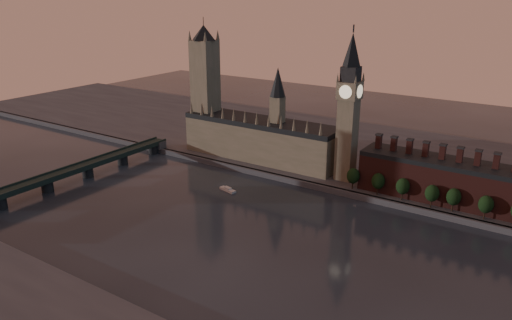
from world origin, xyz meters
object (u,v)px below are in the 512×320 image
Objects in this scene: victoria_tower at (205,83)px; big_ben at (349,106)px; river_boat at (228,189)px; westminster_bridge at (64,175)px.

big_ben is (130.00, -5.00, -2.26)m from victoria_tower.
big_ben is 101.02m from river_boat.
victoria_tower is 108.94m from river_boat.
river_boat is at bearing -42.36° from victoria_tower.
westminster_bridge reaches higher than river_boat.
river_boat is (68.12, -62.12, -58.05)m from victoria_tower.
westminster_bridge is 14.23× the size of river_boat.
victoria_tower is 7.68× the size of river_boat.
big_ben reaches higher than river_boat.
big_ben is 205.83m from westminster_bridge.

